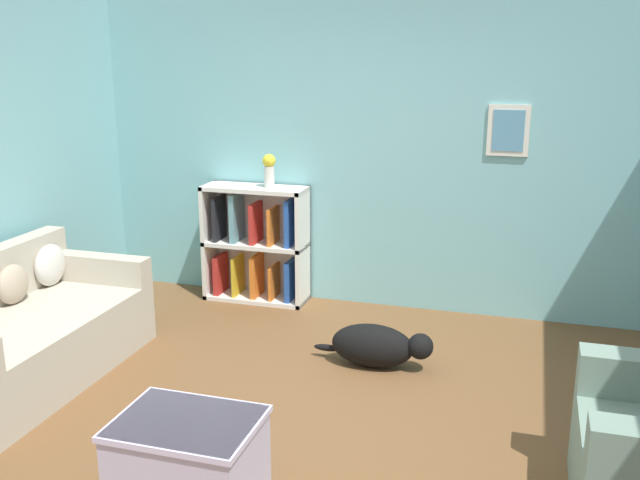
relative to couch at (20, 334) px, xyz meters
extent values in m
plane|color=brown|center=(2.02, -0.10, -0.31)|extent=(14.00, 14.00, 0.00)
cube|color=#7AB7BC|center=(2.02, 2.15, 0.99)|extent=(5.60, 0.10, 2.60)
cube|color=silver|center=(3.02, 2.09, 1.24)|extent=(0.32, 0.02, 0.40)
cube|color=#568EAD|center=(3.02, 2.08, 1.24)|extent=(0.24, 0.01, 0.32)
cube|color=#B7AD99|center=(0.06, 0.00, -0.09)|extent=(0.90, 1.77, 0.44)
cube|color=#B7AD99|center=(0.06, 0.81, 0.23)|extent=(0.90, 0.16, 0.21)
ellipsoid|color=tan|center=(-0.19, 0.21, 0.27)|extent=(0.14, 0.28, 0.28)
ellipsoid|color=beige|center=(-0.19, 0.62, 0.29)|extent=(0.14, 0.32, 0.32)
cube|color=silver|center=(0.51, 1.92, 0.20)|extent=(0.04, 0.33, 1.02)
cube|color=silver|center=(1.38, 1.92, 0.20)|extent=(0.04, 0.33, 1.02)
cube|color=silver|center=(0.94, 2.07, 0.20)|extent=(0.91, 0.02, 1.02)
cube|color=silver|center=(0.94, 1.92, -0.29)|extent=(0.91, 0.33, 0.04)
cube|color=silver|center=(0.94, 1.92, 0.20)|extent=(0.91, 0.33, 0.04)
cube|color=silver|center=(0.94, 1.92, 0.69)|extent=(0.91, 0.33, 0.04)
cube|color=#B22823|center=(0.60, 1.91, -0.11)|extent=(0.05, 0.24, 0.36)
cube|color=black|center=(0.61, 1.91, 0.41)|extent=(0.04, 0.24, 0.39)
cube|color=gold|center=(0.77, 1.91, -0.11)|extent=(0.03, 0.24, 0.37)
cube|color=#60939E|center=(0.78, 1.91, 0.43)|extent=(0.05, 0.24, 0.43)
cube|color=orange|center=(0.95, 1.91, -0.10)|extent=(0.05, 0.24, 0.39)
cube|color=#B22823|center=(0.95, 1.91, 0.39)|extent=(0.04, 0.24, 0.35)
cube|color=orange|center=(1.12, 1.91, -0.14)|extent=(0.03, 0.24, 0.31)
cube|color=orange|center=(1.11, 1.91, 0.38)|extent=(0.03, 0.24, 0.32)
cube|color=#234C9E|center=(1.27, 1.91, -0.11)|extent=(0.04, 0.24, 0.37)
cube|color=#234C9E|center=(1.27, 1.91, 0.42)|extent=(0.04, 0.24, 0.40)
cube|color=#BCB2D1|center=(1.72, -0.94, -0.08)|extent=(0.66, 0.50, 0.46)
cube|color=silver|center=(1.72, -0.94, 0.13)|extent=(0.69, 0.53, 0.03)
ellipsoid|color=black|center=(2.24, 0.86, -0.16)|extent=(0.58, 0.28, 0.31)
sphere|color=black|center=(2.57, 0.86, -0.12)|extent=(0.18, 0.18, 0.18)
ellipsoid|color=black|center=(1.89, 0.90, -0.24)|extent=(0.20, 0.05, 0.05)
cylinder|color=silver|center=(1.08, 1.92, 0.80)|extent=(0.09, 0.09, 0.18)
sphere|color=yellow|center=(1.08, 1.92, 0.94)|extent=(0.11, 0.11, 0.11)
camera|label=1|loc=(3.21, -3.68, 1.86)|focal=40.00mm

